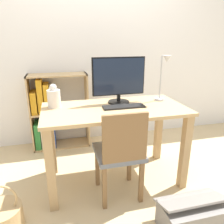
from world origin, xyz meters
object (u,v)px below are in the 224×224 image
desk_lamp (164,74)px  chair (120,152)px  bookshelf (50,113)px  storage_box (193,215)px  vase (54,98)px  basket (2,217)px  monitor (119,79)px  keyboard (124,107)px

desk_lamp → chair: desk_lamp is taller
bookshelf → storage_box: 1.97m
vase → basket: vase is taller
monitor → bookshelf: size_ratio=0.54×
bookshelf → basket: bookshelf is taller
keyboard → desk_lamp: 0.51m
desk_lamp → basket: (-1.48, -0.48, -0.94)m
vase → basket: bearing=-128.8°
storage_box → chair: bearing=133.4°
bookshelf → storage_box: bookshelf is taller
chair → bookshelf: (-0.60, 1.18, -0.00)m
storage_box → bookshelf: bearing=122.3°
keyboard → vase: size_ratio=1.75×
vase → chair: size_ratio=0.26×
monitor → basket: monitor is taller
monitor → desk_lamp: size_ratio=1.13×
desk_lamp → storage_box: (-0.10, -0.82, -0.93)m
vase → chair: vase is taller
monitor → vase: 0.63m
basket → chair: bearing=7.3°
monitor → desk_lamp: bearing=-8.9°
monitor → storage_box: monitor is taller
chair → desk_lamp: bearing=39.3°
chair → monitor: bearing=82.2°
basket → storage_box: 1.43m
monitor → basket: 1.49m
desk_lamp → bookshelf: 1.51m
desk_lamp → basket: size_ratio=1.17×
monitor → chair: 0.70m
basket → storage_box: (1.39, -0.34, 0.01)m
keyboard → bookshelf: bearing=127.5°
desk_lamp → bookshelf: desk_lamp is taller
chair → basket: chair is taller
keyboard → chair: bearing=-112.1°
keyboard → vase: bearing=165.4°
vase → desk_lamp: desk_lamp is taller
monitor → desk_lamp: 0.44m
chair → basket: bearing=-167.0°
monitor → vase: bearing=180.0°
vase → chair: bearing=-39.5°
keyboard → basket: 1.31m
basket → desk_lamp: bearing=17.8°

